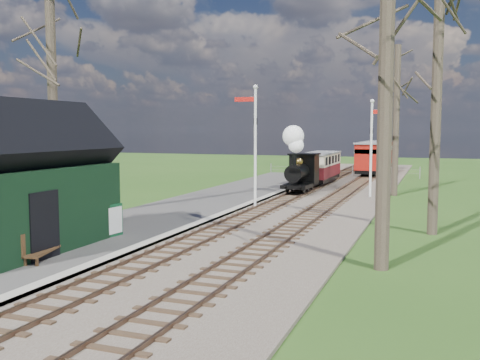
{
  "coord_description": "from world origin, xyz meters",
  "views": [
    {
      "loc": [
        7.92,
        -9.44,
        3.99
      ],
      "look_at": [
        -0.87,
        14.24,
        1.6
      ],
      "focal_mm": 40.0,
      "sensor_mm": 36.0,
      "label": 1
    }
  ],
  "objects_px": {
    "semaphore_far": "(373,141)",
    "bench": "(38,246)",
    "red_carriage_a": "(371,158)",
    "locomotive": "(300,164)",
    "semaphore_near": "(254,137)",
    "red_carriage_b": "(378,155)",
    "coach": "(320,166)",
    "sign_board": "(115,220)",
    "person": "(86,220)",
    "station_shed": "(27,184)"
  },
  "relations": [
    {
      "from": "semaphore_far",
      "to": "bench",
      "type": "bearing_deg",
      "value": -110.77
    },
    {
      "from": "red_carriage_a",
      "to": "locomotive",
      "type": "bearing_deg",
      "value": -100.16
    },
    {
      "from": "semaphore_near",
      "to": "red_carriage_b",
      "type": "distance_m",
      "value": 26.83
    },
    {
      "from": "semaphore_near",
      "to": "coach",
      "type": "relative_size",
      "value": 0.96
    },
    {
      "from": "semaphore_near",
      "to": "sign_board",
      "type": "distance_m",
      "value": 10.03
    },
    {
      "from": "coach",
      "to": "sign_board",
      "type": "distance_m",
      "value": 22.12
    },
    {
      "from": "semaphore_far",
      "to": "sign_board",
      "type": "relative_size",
      "value": 4.96
    },
    {
      "from": "semaphore_far",
      "to": "coach",
      "type": "distance_m",
      "value": 8.1
    },
    {
      "from": "coach",
      "to": "semaphore_near",
      "type": "bearing_deg",
      "value": -93.51
    },
    {
      "from": "coach",
      "to": "bench",
      "type": "relative_size",
      "value": 3.97
    },
    {
      "from": "bench",
      "to": "person",
      "type": "relative_size",
      "value": 1.15
    },
    {
      "from": "semaphore_far",
      "to": "red_carriage_a",
      "type": "relative_size",
      "value": 1.04
    },
    {
      "from": "sign_board",
      "to": "person",
      "type": "height_order",
      "value": "person"
    },
    {
      "from": "coach",
      "to": "person",
      "type": "bearing_deg",
      "value": -98.02
    },
    {
      "from": "sign_board",
      "to": "person",
      "type": "distance_m",
      "value": 1.15
    },
    {
      "from": "red_carriage_b",
      "to": "locomotive",
      "type": "bearing_deg",
      "value": -97.41
    },
    {
      "from": "station_shed",
      "to": "sign_board",
      "type": "distance_m",
      "value": 3.35
    },
    {
      "from": "semaphore_near",
      "to": "person",
      "type": "distance_m",
      "value": 11.08
    },
    {
      "from": "station_shed",
      "to": "bench",
      "type": "xyz_separation_m",
      "value": [
        1.4,
        -1.17,
        -1.65
      ]
    },
    {
      "from": "semaphore_far",
      "to": "coach",
      "type": "relative_size",
      "value": 0.88
    },
    {
      "from": "station_shed",
      "to": "coach",
      "type": "bearing_deg",
      "value": 80.06
    },
    {
      "from": "sign_board",
      "to": "bench",
      "type": "distance_m",
      "value": 3.77
    },
    {
      "from": "coach",
      "to": "station_shed",
      "type": "bearing_deg",
      "value": -99.94
    },
    {
      "from": "semaphore_near",
      "to": "person",
      "type": "xyz_separation_m",
      "value": [
        -2.47,
        -10.46,
        -2.71
      ]
    },
    {
      "from": "station_shed",
      "to": "coach",
      "type": "relative_size",
      "value": 0.97
    },
    {
      "from": "red_carriage_a",
      "to": "sign_board",
      "type": "bearing_deg",
      "value": -100.05
    },
    {
      "from": "locomotive",
      "to": "coach",
      "type": "xyz_separation_m",
      "value": [
        0.01,
        6.06,
        -0.5
      ]
    },
    {
      "from": "red_carriage_a",
      "to": "red_carriage_b",
      "type": "xyz_separation_m",
      "value": [
        0.0,
        5.5,
        0.0
      ]
    },
    {
      "from": "semaphore_far",
      "to": "red_carriage_a",
      "type": "xyz_separation_m",
      "value": [
        -1.77,
        15.04,
        -1.75
      ]
    },
    {
      "from": "semaphore_near",
      "to": "semaphore_far",
      "type": "xyz_separation_m",
      "value": [
        5.14,
        6.0,
        -0.27
      ]
    },
    {
      "from": "semaphore_near",
      "to": "locomotive",
      "type": "distance_m",
      "value": 6.74
    },
    {
      "from": "station_shed",
      "to": "semaphore_far",
      "type": "xyz_separation_m",
      "value": [
        8.67,
        18.0,
        1.08
      ]
    },
    {
      "from": "red_carriage_b",
      "to": "bench",
      "type": "xyz_separation_m",
      "value": [
        -5.5,
        -39.71,
        -0.98
      ]
    },
    {
      "from": "locomotive",
      "to": "sign_board",
      "type": "distance_m",
      "value": 16.16
    },
    {
      "from": "coach",
      "to": "sign_board",
      "type": "bearing_deg",
      "value": -97.27
    },
    {
      "from": "locomotive",
      "to": "person",
      "type": "distance_m",
      "value": 17.27
    },
    {
      "from": "bench",
      "to": "person",
      "type": "height_order",
      "value": "person"
    },
    {
      "from": "station_shed",
      "to": "person",
      "type": "bearing_deg",
      "value": 55.52
    },
    {
      "from": "bench",
      "to": "person",
      "type": "bearing_deg",
      "value": 97.19
    },
    {
      "from": "locomotive",
      "to": "sign_board",
      "type": "relative_size",
      "value": 3.51
    },
    {
      "from": "bench",
      "to": "station_shed",
      "type": "bearing_deg",
      "value": 140.16
    },
    {
      "from": "semaphore_far",
      "to": "person",
      "type": "height_order",
      "value": "semaphore_far"
    },
    {
      "from": "red_carriage_a",
      "to": "person",
      "type": "height_order",
      "value": "red_carriage_a"
    },
    {
      "from": "semaphore_far",
      "to": "bench",
      "type": "height_order",
      "value": "semaphore_far"
    },
    {
      "from": "semaphore_near",
      "to": "sign_board",
      "type": "xyz_separation_m",
      "value": [
        -2.03,
        -9.4,
        -2.85
      ]
    },
    {
      "from": "semaphore_near",
      "to": "station_shed",
      "type": "bearing_deg",
      "value": -106.38
    },
    {
      "from": "red_carriage_b",
      "to": "person",
      "type": "xyz_separation_m",
      "value": [
        -5.84,
        -37.01,
        -0.69
      ]
    },
    {
      "from": "semaphore_far",
      "to": "person",
      "type": "xyz_separation_m",
      "value": [
        -7.61,
        -16.46,
        -2.44
      ]
    },
    {
      "from": "station_shed",
      "to": "bench",
      "type": "height_order",
      "value": "station_shed"
    },
    {
      "from": "sign_board",
      "to": "bench",
      "type": "xyz_separation_m",
      "value": [
        -0.1,
        -3.77,
        -0.16
      ]
    }
  ]
}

